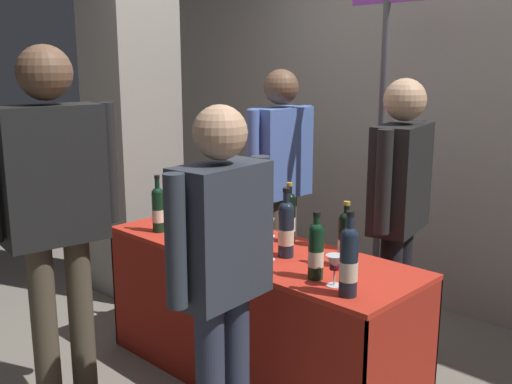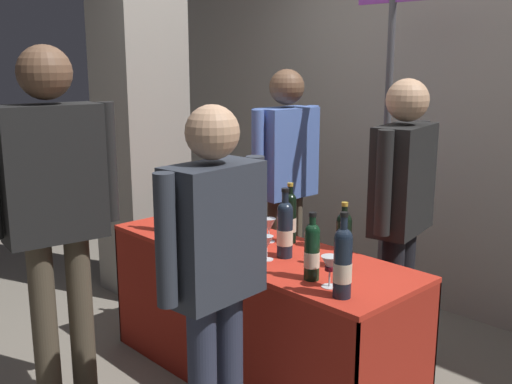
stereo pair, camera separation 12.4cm
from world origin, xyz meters
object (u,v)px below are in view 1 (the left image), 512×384
object	(u,v)px
featured_wine_bottle	(214,200)
taster_foreground_right	(222,263)
concrete_pillar	(129,65)
wine_glass_mid	(268,243)
vendor_presenter	(280,171)
wine_glass_near_vendor	(268,225)
flower_vase	(209,213)
tasting_table	(256,290)
display_bottle_0	(287,228)
wine_glass_near_taster	(335,264)
booth_signpost	(382,116)

from	to	relation	value
featured_wine_bottle	taster_foreground_right	bearing A→B (deg)	-40.70
concrete_pillar	wine_glass_mid	world-z (taller)	concrete_pillar
concrete_pillar	vendor_presenter	bearing A→B (deg)	21.75
wine_glass_near_vendor	flower_vase	size ratio (longest dim) A/B	0.36
tasting_table	display_bottle_0	size ratio (longest dim) A/B	5.11
wine_glass_mid	flower_vase	size ratio (longest dim) A/B	0.33
taster_foreground_right	wine_glass_near_vendor	bearing A→B (deg)	25.49
featured_wine_bottle	display_bottle_0	bearing A→B (deg)	-13.56
wine_glass_near_vendor	flower_vase	bearing A→B (deg)	-158.67
concrete_pillar	featured_wine_bottle	xyz separation A→B (m)	(1.04, -0.15, -0.79)
concrete_pillar	wine_glass_near_taster	xyz separation A→B (m)	(2.18, -0.48, -0.83)
concrete_pillar	display_bottle_0	world-z (taller)	concrete_pillar
featured_wine_bottle	taster_foreground_right	distance (m)	1.23
featured_wine_bottle	booth_signpost	world-z (taller)	booth_signpost
featured_wine_bottle	vendor_presenter	size ratio (longest dim) A/B	0.20
flower_vase	vendor_presenter	bearing A→B (deg)	100.61
wine_glass_mid	taster_foreground_right	distance (m)	0.58
featured_wine_bottle	wine_glass_near_taster	world-z (taller)	featured_wine_bottle
concrete_pillar	tasting_table	bearing A→B (deg)	-11.88
tasting_table	featured_wine_bottle	xyz separation A→B (m)	(-0.53, 0.18, 0.38)
taster_foreground_right	booth_signpost	xyz separation A→B (m)	(-0.31, 1.63, 0.46)
taster_foreground_right	flower_vase	bearing A→B (deg)	46.49
wine_glass_near_vendor	vendor_presenter	xyz separation A→B (m)	(-0.47, 0.63, 0.15)
display_bottle_0	wine_glass_near_taster	size ratio (longest dim) A/B	2.52
featured_wine_bottle	flower_vase	xyz separation A→B (m)	(0.17, -0.19, -0.01)
taster_foreground_right	featured_wine_bottle	bearing A→B (deg)	44.48
concrete_pillar	flower_vase	world-z (taller)	concrete_pillar
tasting_table	wine_glass_near_vendor	distance (m)	0.35
wine_glass_mid	vendor_presenter	bearing A→B (deg)	128.59
booth_signpost	featured_wine_bottle	bearing A→B (deg)	-126.85
featured_wine_bottle	display_bottle_0	xyz separation A→B (m)	(0.73, -0.18, 0.01)
wine_glass_mid	taster_foreground_right	xyz separation A→B (m)	(0.23, -0.53, 0.09)
wine_glass_near_vendor	vendor_presenter	size ratio (longest dim) A/B	0.08
wine_glass_mid	booth_signpost	world-z (taller)	booth_signpost
featured_wine_bottle	wine_glass_near_vendor	size ratio (longest dim) A/B	2.53
wine_glass_mid	flower_vase	xyz separation A→B (m)	(-0.53, 0.09, 0.04)
wine_glass_near_taster	wine_glass_mid	bearing A→B (deg)	172.91
wine_glass_near_taster	display_bottle_0	bearing A→B (deg)	159.39
display_bottle_0	taster_foreground_right	size ratio (longest dim) A/B	0.23
featured_wine_bottle	booth_signpost	size ratio (longest dim) A/B	0.15
featured_wine_bottle	display_bottle_0	world-z (taller)	display_bottle_0
featured_wine_bottle	booth_signpost	distance (m)	1.15
display_bottle_0	wine_glass_near_taster	distance (m)	0.44
wine_glass_mid	wine_glass_near_taster	world-z (taller)	wine_glass_near_taster
tasting_table	flower_vase	size ratio (longest dim) A/B	4.90
wine_glass_mid	vendor_presenter	distance (m)	1.10
wine_glass_near_taster	flower_vase	distance (m)	0.99
wine_glass_near_vendor	wine_glass_near_taster	world-z (taller)	wine_glass_near_taster
flower_vase	vendor_presenter	xyz separation A→B (m)	(-0.14, 0.76, 0.12)
display_bottle_0	wine_glass_near_vendor	bearing A→B (deg)	153.48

